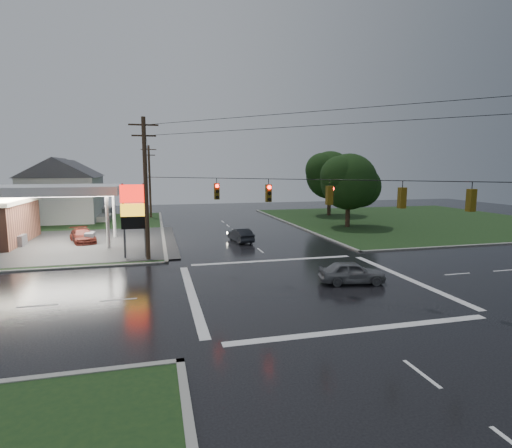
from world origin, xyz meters
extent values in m
plane|color=black|center=(0.00, 0.00, 0.00)|extent=(120.00, 120.00, 0.00)
cube|color=black|center=(26.00, 26.00, 0.04)|extent=(36.00, 36.00, 0.08)
cube|color=#2D2D2D|center=(-20.00, 18.00, 0.09)|extent=(26.00, 18.00, 0.02)
cylinder|color=silver|center=(-13.00, 15.00, 2.50)|extent=(0.30, 0.30, 5.00)
cylinder|color=silver|center=(-23.00, 21.00, 2.50)|extent=(0.30, 0.30, 5.00)
cylinder|color=silver|center=(-13.00, 21.00, 2.50)|extent=(0.30, 0.30, 5.00)
cube|color=silver|center=(-18.00, 18.00, 5.20)|extent=(12.00, 8.00, 0.80)
cube|color=white|center=(-18.00, 18.00, 4.78)|extent=(11.40, 7.40, 0.04)
cube|color=#59595E|center=(-21.00, 18.00, 0.55)|extent=(0.80, 1.60, 1.10)
cube|color=#59595E|center=(-15.00, 18.00, 0.55)|extent=(0.80, 1.60, 1.10)
cylinder|color=#59595E|center=(-11.30, 10.50, 3.00)|extent=(0.16, 0.16, 6.00)
cylinder|color=#59595E|center=(-9.70, 10.50, 3.00)|extent=(0.16, 0.16, 6.00)
cube|color=red|center=(-10.50, 10.50, 5.20)|extent=(2.00, 0.35, 1.40)
cube|color=gold|center=(-10.50, 10.50, 3.90)|extent=(2.00, 0.35, 1.00)
cube|color=black|center=(-10.50, 10.50, 2.90)|extent=(2.00, 0.35, 1.00)
cylinder|color=#382619|center=(-9.50, 9.50, 5.50)|extent=(0.32, 0.32, 11.00)
cube|color=#382619|center=(-9.50, 9.50, 10.40)|extent=(2.20, 0.12, 0.12)
cube|color=#382619|center=(-9.50, 9.50, 9.60)|extent=(1.80, 0.12, 0.12)
cylinder|color=#382619|center=(-9.50, 38.00, 5.25)|extent=(0.32, 0.32, 10.50)
cube|color=#382619|center=(-9.50, 38.00, 9.90)|extent=(2.20, 0.12, 0.12)
cube|color=#382619|center=(-9.50, 38.00, 9.10)|extent=(1.80, 0.12, 0.12)
cube|color=#59470C|center=(-4.75, 4.75, 5.60)|extent=(0.34, 0.34, 1.10)
cylinder|color=#FF0C07|center=(-4.75, 4.55, 5.98)|extent=(0.22, 0.08, 0.22)
cube|color=#59470C|center=(-1.90, 1.90, 5.60)|extent=(0.34, 0.34, 1.10)
cylinder|color=#FF0C07|center=(-1.90, 1.70, 5.98)|extent=(0.22, 0.08, 0.22)
cube|color=#59470C|center=(0.95, -0.95, 5.60)|extent=(0.34, 0.34, 1.10)
cylinder|color=#FF0C07|center=(1.15, -0.95, 5.98)|extent=(0.08, 0.22, 0.22)
cube|color=#59470C|center=(3.80, -3.80, 5.60)|extent=(0.34, 0.34, 1.10)
cylinder|color=#FF0C07|center=(3.80, -3.60, 5.98)|extent=(0.22, 0.08, 0.22)
cube|color=#59470C|center=(6.08, -6.08, 5.60)|extent=(0.34, 0.34, 1.10)
cylinder|color=#FF0C07|center=(6.08, -5.88, 5.98)|extent=(0.22, 0.08, 0.22)
cube|color=silver|center=(-21.00, 36.00, 3.00)|extent=(9.00, 8.00, 6.00)
cube|color=gray|center=(-15.70, 36.00, 0.40)|extent=(1.60, 4.80, 0.80)
cube|color=silver|center=(-22.00, 48.00, 3.00)|extent=(9.00, 8.00, 6.00)
cube|color=gray|center=(-16.70, 48.00, 0.40)|extent=(1.60, 4.80, 0.80)
cylinder|color=black|center=(14.00, 22.00, 2.52)|extent=(0.56, 0.56, 5.04)
sphere|color=black|center=(14.00, 22.00, 5.58)|extent=(6.80, 6.80, 6.80)
sphere|color=black|center=(15.70, 22.30, 4.95)|extent=(5.10, 5.10, 5.10)
sphere|color=black|center=(12.64, 21.60, 6.30)|extent=(4.76, 4.76, 4.76)
cylinder|color=black|center=(17.00, 34.00, 2.80)|extent=(0.56, 0.56, 5.60)
sphere|color=black|center=(17.00, 34.00, 6.20)|extent=(7.20, 7.20, 7.20)
sphere|color=black|center=(18.80, 34.30, 5.50)|extent=(5.40, 5.40, 5.40)
sphere|color=black|center=(15.56, 33.60, 7.00)|extent=(5.04, 5.04, 5.04)
imported|color=black|center=(-0.80, 15.58, 0.67)|extent=(1.98, 4.24, 1.34)
imported|color=slate|center=(2.96, -0.19, 0.70)|extent=(4.34, 2.39, 1.40)
imported|color=#4C1711|center=(-15.78, 18.88, 0.68)|extent=(3.29, 5.07, 1.37)
camera|label=1|loc=(-8.86, -22.29, 7.11)|focal=28.00mm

